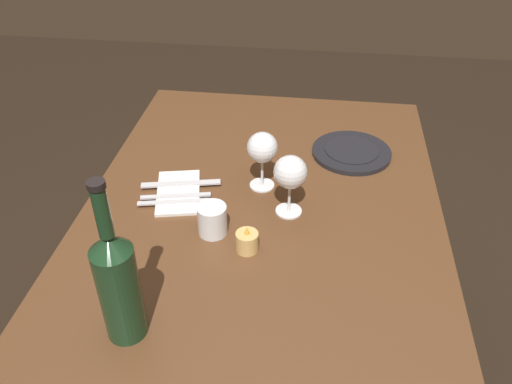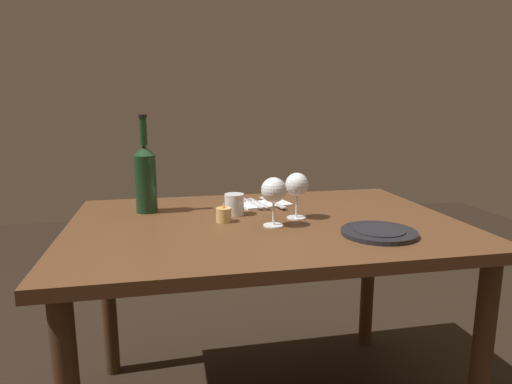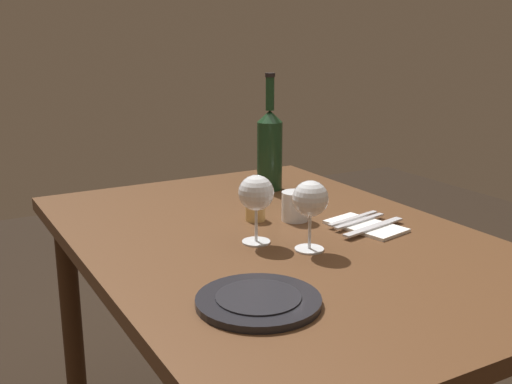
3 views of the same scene
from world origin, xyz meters
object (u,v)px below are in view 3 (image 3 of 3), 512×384
object	(u,v)px
wine_glass_left	(310,200)
votive_candle	(255,212)
fork_inner	(360,221)
folded_napkin	(366,226)
table_knife	(374,227)
wine_glass_right	(256,194)
fork_outer	(353,218)
dinner_plate	(258,301)
water_tumbler	(295,208)
wine_bottle	(270,147)

from	to	relation	value
wine_glass_left	votive_candle	xyz separation A→B (m)	(-0.25, 0.00, -0.09)
wine_glass_left	fork_inner	world-z (taller)	wine_glass_left
fork_inner	folded_napkin	bearing A→B (deg)	0.00
fork_inner	table_knife	xyz separation A→B (m)	(0.06, 0.00, 0.00)
votive_candle	table_knife	world-z (taller)	votive_candle
votive_candle	table_knife	size ratio (longest dim) A/B	0.32
wine_glass_right	fork_outer	bearing A→B (deg)	92.44
votive_candle	dinner_plate	bearing A→B (deg)	-28.66
votive_candle	table_knife	distance (m)	0.30
fork_inner	dinner_plate	bearing A→B (deg)	-58.33
dinner_plate	water_tumbler	bearing A→B (deg)	139.85
fork_outer	votive_candle	bearing A→B (deg)	-123.58
folded_napkin	fork_outer	distance (m)	0.05
votive_candle	wine_bottle	bearing A→B (deg)	142.91
wine_glass_left	table_knife	size ratio (longest dim) A/B	0.76
wine_glass_right	water_tumbler	world-z (taller)	wine_glass_right
folded_napkin	fork_inner	xyz separation A→B (m)	(-0.02, 0.00, 0.01)
water_tumbler	table_knife	size ratio (longest dim) A/B	0.36
wine_glass_left	folded_napkin	xyz separation A→B (m)	(-0.06, 0.21, -0.11)
water_tumbler	votive_candle	xyz separation A→B (m)	(-0.05, -0.09, -0.01)
wine_bottle	dinner_plate	xyz separation A→B (m)	(0.70, -0.44, -0.12)
wine_bottle	fork_outer	size ratio (longest dim) A/B	1.98
wine_glass_left	wine_bottle	distance (m)	0.55
wine_glass_right	dinner_plate	xyz separation A→B (m)	(0.29, -0.16, -0.11)
wine_glass_right	wine_bottle	world-z (taller)	wine_bottle
wine_glass_right	folded_napkin	distance (m)	0.32
table_knife	water_tumbler	bearing A→B (deg)	-144.68
wine_glass_left	fork_outer	xyz separation A→B (m)	(-0.11, 0.21, -0.11)
votive_candle	folded_napkin	xyz separation A→B (m)	(0.19, 0.21, -0.02)
wine_glass_left	votive_candle	distance (m)	0.27
water_tumbler	table_knife	xyz separation A→B (m)	(0.17, 0.12, -0.02)
wine_glass_right	fork_inner	xyz separation A→B (m)	(0.01, 0.29, -0.11)
votive_candle	folded_napkin	world-z (taller)	votive_candle
water_tumbler	fork_outer	size ratio (longest dim) A/B	0.42
folded_napkin	votive_candle	bearing A→B (deg)	-132.07
wine_bottle	folded_napkin	xyz separation A→B (m)	(0.45, 0.01, -0.13)
votive_candle	table_knife	bearing A→B (deg)	43.72
wine_glass_right	water_tumbler	xyz separation A→B (m)	(-0.10, 0.17, -0.08)
fork_inner	votive_candle	bearing A→B (deg)	-128.07
fork_inner	fork_outer	world-z (taller)	same
wine_bottle	votive_candle	distance (m)	0.34
wine_glass_left	fork_outer	bearing A→B (deg)	118.14
wine_glass_right	dinner_plate	world-z (taller)	wine_glass_right
votive_candle	folded_napkin	size ratio (longest dim) A/B	0.32
wine_glass_right	votive_candle	xyz separation A→B (m)	(-0.15, 0.08, -0.09)
folded_napkin	fork_inner	distance (m)	0.03
votive_candle	fork_outer	bearing A→B (deg)	56.42
fork_inner	table_knife	size ratio (longest dim) A/B	0.85
water_tumbler	fork_inner	distance (m)	0.17
fork_inner	table_knife	world-z (taller)	same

